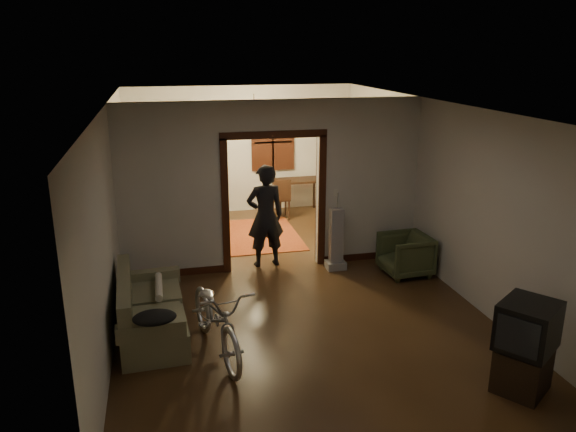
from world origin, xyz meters
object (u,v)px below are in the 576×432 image
object	(u,v)px
locker	(182,183)
desk	(298,196)
bicycle	(217,317)
armchair	(405,255)
sofa	(152,305)
person	(265,216)

from	to	relation	value
locker	desk	size ratio (longest dim) A/B	1.60
bicycle	armchair	bearing A→B (deg)	17.86
sofa	bicycle	world-z (taller)	bicycle
locker	desk	bearing A→B (deg)	6.20
person	sofa	bearing A→B (deg)	41.15
armchair	person	distance (m)	2.39
armchair	person	xyz separation A→B (m)	(-2.14, 0.92, 0.54)
bicycle	armchair	xyz separation A→B (m)	(3.26, 1.78, -0.13)
person	locker	bearing A→B (deg)	-74.20
sofa	locker	world-z (taller)	locker
bicycle	desk	world-z (taller)	bicycle
bicycle	person	xyz separation A→B (m)	(1.12, 2.71, 0.40)
armchair	desk	xyz separation A→B (m)	(-0.82, 3.97, 0.03)
person	desk	xyz separation A→B (m)	(1.32, 3.04, -0.51)
desk	armchair	bearing A→B (deg)	-75.53
sofa	person	size ratio (longest dim) A/B	1.01
desk	sofa	bearing A→B (deg)	-119.46
armchair	person	bearing A→B (deg)	-116.78
sofa	locker	xyz separation A→B (m)	(0.66, 5.10, 0.39)
sofa	person	bearing A→B (deg)	44.67
sofa	bicycle	distance (m)	1.01
armchair	locker	world-z (taller)	locker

